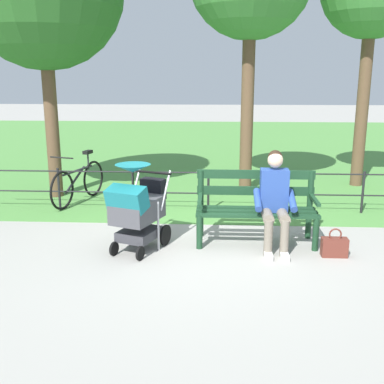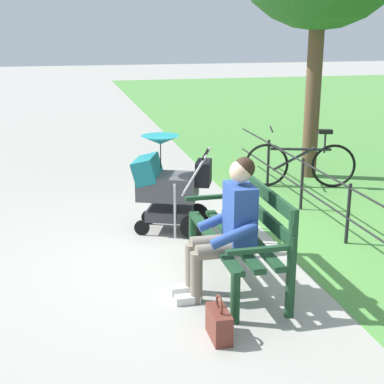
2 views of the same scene
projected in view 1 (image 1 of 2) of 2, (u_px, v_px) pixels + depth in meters
The scene contains 8 objects.
ground_plane at pixel (206, 243), 6.33m from camera, with size 60.00×60.00×0.00m, color #9E9B93.
grass_lawn at pixel (213, 146), 14.85m from camera, with size 40.00×16.00×0.01m, color #518E42.
park_bench at pixel (256, 204), 6.28m from camera, with size 1.60×0.61×0.96m.
person_on_bench at pixel (275, 198), 6.01m from camera, with size 0.53×0.74×1.28m.
stroller at pixel (137, 207), 5.92m from camera, with size 0.77×1.00×1.15m.
handbag at pixel (334, 247), 5.84m from camera, with size 0.32×0.14×0.37m.
park_fence at pixel (225, 187), 7.72m from camera, with size 7.59×0.04×0.70m.
bicycle at pixel (79, 182), 8.29m from camera, with size 0.60×1.60×0.89m.
Camera 1 is at (-0.13, 5.97, 2.22)m, focal length 43.70 mm.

